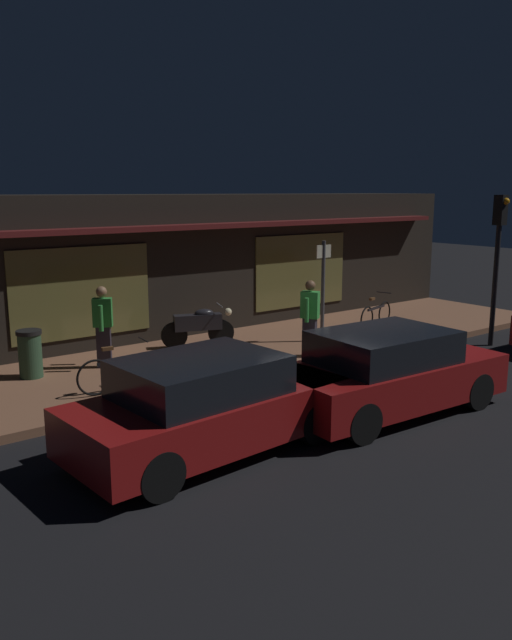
{
  "coord_description": "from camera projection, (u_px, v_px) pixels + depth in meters",
  "views": [
    {
      "loc": [
        -8.59,
        -8.33,
        3.69
      ],
      "look_at": [
        -0.37,
        2.4,
        0.95
      ],
      "focal_mm": 35.84,
      "sensor_mm": 36.0,
      "label": 1
    }
  ],
  "objects": [
    {
      "name": "storefront_building",
      "position": [
        176.0,
        263.0,
        16.94
      ],
      "size": [
        18.0,
        3.3,
        3.6
      ],
      "color": "black",
      "rests_on": "ground_plane"
    },
    {
      "name": "person_photographer",
      "position": [
        103.0,
        325.0,
        12.89
      ],
      "size": [
        0.44,
        0.57,
        1.67
      ],
      "color": "#28232D",
      "rests_on": "sidewalk_slab"
    },
    {
      "name": "traffic_light_pole",
      "position": [
        498.0,
        243.0,
        15.04
      ],
      "size": [
        0.24,
        0.33,
        3.6
      ],
      "color": "black",
      "rests_on": "ground_plane"
    },
    {
      "name": "ground_plane",
      "position": [
        347.0,
        385.0,
        12.33
      ],
      "size": [
        60.0,
        60.0,
        0.0
      ],
      "primitive_type": "plane",
      "color": "black"
    },
    {
      "name": "sidewalk_slab",
      "position": [
        253.0,
        351.0,
        14.65
      ],
      "size": [
        18.0,
        4.0,
        0.15
      ],
      "primitive_type": "cube",
      "color": "brown",
      "rests_on": "ground_plane"
    },
    {
      "name": "bicycle_parked",
      "position": [
        376.0,
        315.0,
        16.65
      ],
      "size": [
        1.61,
        0.55,
        0.91
      ],
      "color": "black",
      "rests_on": "sidewalk_slab"
    },
    {
      "name": "person_bystander",
      "position": [
        310.0,
        317.0,
        13.74
      ],
      "size": [
        0.56,
        0.44,
        1.67
      ],
      "color": "#28232D",
      "rests_on": "sidewalk_slab"
    },
    {
      "name": "parked_car_near",
      "position": [
        207.0,
        405.0,
        9.05
      ],
      "size": [
        4.21,
        2.04,
        1.42
      ],
      "color": "black",
      "rests_on": "ground_plane"
    },
    {
      "name": "sign_post",
      "position": [
        323.0,
        285.0,
        15.06
      ],
      "size": [
        0.44,
        0.09,
        2.4
      ],
      "color": "#47474C",
      "rests_on": "sidewalk_slab"
    },
    {
      "name": "bicycle_extra",
      "position": [
        122.0,
        372.0,
        11.42
      ],
      "size": [
        1.66,
        0.42,
        0.91
      ],
      "color": "black",
      "rests_on": "sidewalk_slab"
    },
    {
      "name": "trash_bin",
      "position": [
        30.0,
        353.0,
        12.26
      ],
      "size": [
        0.48,
        0.48,
        0.93
      ],
      "color": "#2D4C33",
      "rests_on": "sidewalk_slab"
    },
    {
      "name": "motorcycle",
      "position": [
        199.0,
        326.0,
        14.69
      ],
      "size": [
        1.63,
        0.8,
        0.97
      ],
      "color": "black",
      "rests_on": "sidewalk_slab"
    },
    {
      "name": "parked_car_far",
      "position": [
        387.0,
        372.0,
        10.73
      ],
      "size": [
        4.18,
        1.96,
        1.42
      ],
      "color": "black",
      "rests_on": "ground_plane"
    }
  ]
}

